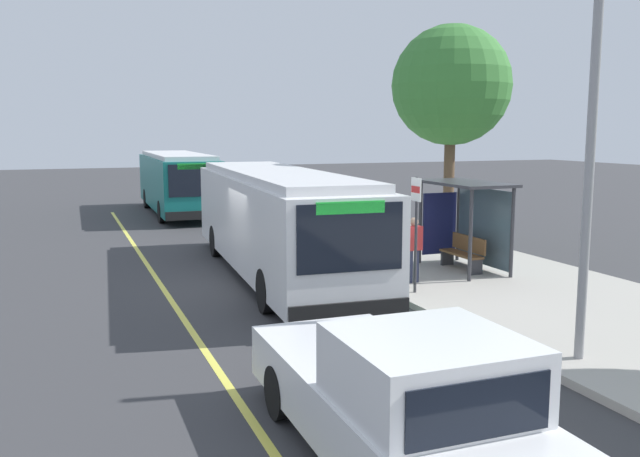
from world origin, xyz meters
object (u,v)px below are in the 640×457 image
object	(u,v)px
transit_bus_second	(177,181)
waiting_bench	(464,253)
pickup_truck	(398,400)
pedestrian_commuter	(414,246)
transit_bus_main	(277,219)
route_sign_post	(416,218)

from	to	relation	value
transit_bus_second	waiting_bench	bearing A→B (deg)	16.92
pickup_truck	pedestrian_commuter	size ratio (longest dim) A/B	3.20
transit_bus_main	pedestrian_commuter	bearing A→B (deg)	46.89
route_sign_post	pickup_truck	bearing A→B (deg)	-30.55
pedestrian_commuter	transit_bus_main	bearing A→B (deg)	-133.11
waiting_bench	route_sign_post	size ratio (longest dim) A/B	0.57
waiting_bench	pedestrian_commuter	xyz separation A→B (m)	(0.94, -2.13, 0.48)
waiting_bench	pedestrian_commuter	bearing A→B (deg)	-66.18
pickup_truck	waiting_bench	distance (m)	11.42
transit_bus_main	route_sign_post	xyz separation A→B (m)	(3.60, 2.33, 0.34)
transit_bus_second	transit_bus_main	bearing A→B (deg)	0.86
transit_bus_second	pickup_truck	world-z (taller)	transit_bus_second
transit_bus_main	route_sign_post	world-z (taller)	same
waiting_bench	transit_bus_main	bearing A→B (deg)	-109.00
transit_bus_main	transit_bus_second	world-z (taller)	same
waiting_bench	route_sign_post	world-z (taller)	route_sign_post
transit_bus_second	route_sign_post	distance (m)	19.10
pickup_truck	pedestrian_commuter	distance (m)	9.46
transit_bus_second	route_sign_post	xyz separation A→B (m)	(18.92, 2.56, 0.34)
waiting_bench	route_sign_post	xyz separation A→B (m)	(1.90, -2.62, 1.32)
transit_bus_main	route_sign_post	size ratio (longest dim) A/B	4.27
route_sign_post	pedestrian_commuter	size ratio (longest dim) A/B	1.66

